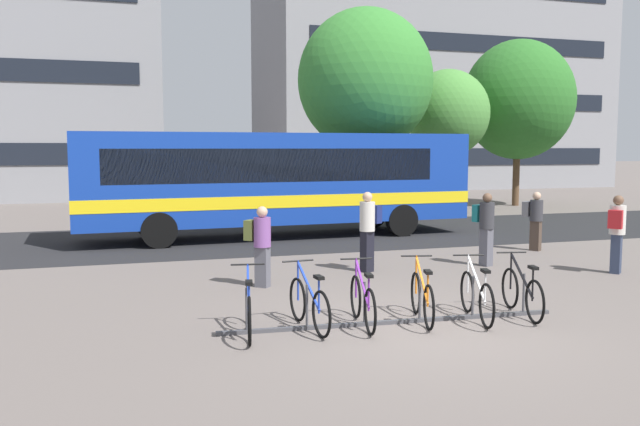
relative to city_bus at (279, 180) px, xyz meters
name	(u,v)px	position (x,y,z in m)	size (l,w,h in m)	color
ground	(422,330)	(-0.46, -10.96, -1.78)	(200.00, 200.00, 0.00)	#6B605B
bus_lane_asphalt	(265,237)	(-0.46, 0.00, -1.77)	(80.00, 7.20, 0.01)	#232326
city_bus	(279,180)	(0.00, 0.00, 0.00)	(12.11, 3.04, 3.20)	#14389E
bike_rack	(392,318)	(-0.74, -10.49, -1.68)	(5.52, 0.41, 0.70)	#47474C
parked_bicycle_blue_0	(249,310)	(-3.03, -10.46, -1.39)	(0.52, 1.71, 0.99)	black
parked_bicycle_blue_1	(309,304)	(-2.08, -10.39, -1.39)	(0.52, 1.72, 0.99)	black
parked_bicycle_purple_2	(363,302)	(-1.23, -10.47, -1.39)	(0.52, 1.71, 0.99)	black
parked_bicycle_orange_3	(422,298)	(-0.23, -10.49, -1.39)	(0.61, 1.68, 0.99)	black
parked_bicycle_white_4	(477,297)	(0.65, -10.67, -1.39)	(0.58, 1.69, 0.99)	black
parked_bicycle_black_5	(522,293)	(1.51, -10.65, -1.39)	(0.55, 1.70, 0.99)	black
commuter_grey_pack_0	(535,217)	(5.91, -4.73, -0.86)	(0.54, 0.61, 1.59)	#47382D
commuter_teal_pack_1	(486,224)	(3.41, -6.36, -0.78)	(0.43, 0.58, 1.72)	#565660
commuter_navy_pack_2	(368,226)	(0.51, -6.25, -0.74)	(0.60, 0.52, 1.79)	black
commuter_olive_pack_3	(261,241)	(-2.13, -7.14, -0.85)	(0.60, 0.57, 1.62)	#565660
commuter_red_pack_4	(617,229)	(5.65, -8.08, -0.78)	(0.60, 0.57, 1.73)	#2D3851
street_tree_0	(365,80)	(4.34, 3.90, 3.53)	(5.13, 5.13, 8.01)	brown
street_tree_1	(448,113)	(8.87, 5.79, 2.45)	(3.56, 3.56, 6.10)	brown
street_tree_2	(518,100)	(13.44, 7.44, 3.23)	(5.20, 5.20, 7.81)	brown
building_right_wing	(431,7)	(16.85, 23.44, 10.88)	(23.80, 10.37, 25.31)	gray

